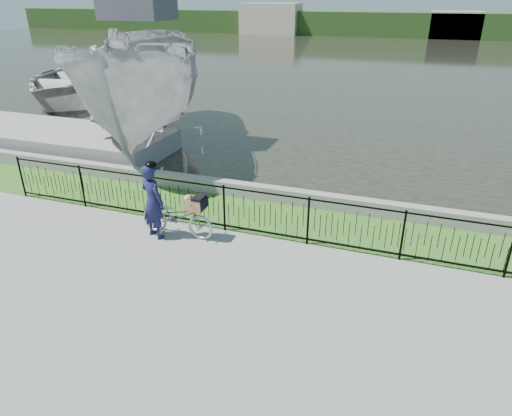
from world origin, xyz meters
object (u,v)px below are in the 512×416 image
at_px(cyclist, 153,200).
at_px(boat_near, 145,85).
at_px(bicycle_rig, 178,216).
at_px(dock, 41,136).
at_px(boat_far, 89,77).

xyz_separation_m(cyclist, boat_near, (-4.00, 6.34, 1.24)).
xyz_separation_m(bicycle_rig, boat_near, (-4.47, 6.11, 1.67)).
bearing_deg(boat_near, dock, -155.68).
bearing_deg(boat_far, boat_near, -39.80).
relative_size(bicycle_rig, boat_far, 0.15).
bearing_deg(dock, cyclist, -31.70).
xyz_separation_m(dock, cyclist, (7.61, -4.70, 0.55)).
relative_size(dock, cyclist, 5.46).
relative_size(bicycle_rig, boat_near, 0.16).
bearing_deg(dock, boat_far, 115.57).
distance_m(cyclist, boat_far, 16.80).
xyz_separation_m(dock, boat_near, (3.62, 1.63, 1.80)).
height_order(dock, cyclist, cyclist).
relative_size(cyclist, boat_near, 0.16).
height_order(cyclist, boat_near, boat_near).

